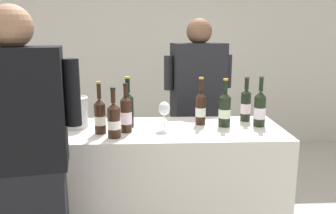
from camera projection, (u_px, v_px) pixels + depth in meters
wall_back at (150, 46)px, 4.80m from camera, size 8.00×0.10×2.80m
counter at (150, 194)px, 2.47m from camera, size 1.82×0.63×0.97m
wine_bottle_0 at (128, 108)px, 2.38m from camera, size 0.08×0.08×0.35m
wine_bottle_1 at (225, 109)px, 2.40m from camera, size 0.08×0.08×0.33m
wine_bottle_2 at (246, 105)px, 2.55m from camera, size 0.07×0.07×0.33m
wine_bottle_3 at (114, 120)px, 2.15m from camera, size 0.08×0.08×0.31m
wine_bottle_4 at (126, 114)px, 2.27m from camera, size 0.07×0.07×0.32m
wine_bottle_5 at (260, 109)px, 2.40m from camera, size 0.08×0.08×0.35m
wine_bottle_6 at (201, 108)px, 2.45m from camera, size 0.07×0.07×0.34m
wine_bottle_7 at (100, 116)px, 2.23m from camera, size 0.07×0.07×0.34m
wine_glass at (164, 110)px, 2.32m from camera, size 0.08×0.08×0.19m
ice_bucket at (74, 112)px, 2.38m from camera, size 0.19×0.19×0.21m
person_server at (198, 120)px, 3.09m from camera, size 0.60×0.32×1.72m
person_guest at (26, 184)px, 1.78m from camera, size 0.58×0.32×1.74m
potted_shrub at (198, 127)px, 3.39m from camera, size 0.55×0.57×1.06m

